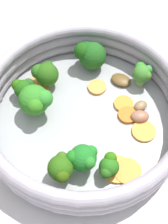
{
  "coord_description": "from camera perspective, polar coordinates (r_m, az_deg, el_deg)",
  "views": [
    {
      "loc": [
        0.09,
        0.25,
        0.43
      ],
      "look_at": [
        0.0,
        0.0,
        0.03
      ],
      "focal_mm": 50.0,
      "sensor_mm": 36.0,
      "label": 1
    }
  ],
  "objects": [
    {
      "name": "mushroom_piece_2",
      "position": [
        0.54,
        6.77,
        5.85
      ],
      "size": [
        0.04,
        0.04,
        0.01
      ],
      "primitive_type": "ellipsoid",
      "rotation": [
        0.0,
        0.0,
        2.25
      ],
      "color": "brown",
      "rests_on": "skillet"
    },
    {
      "name": "broccoli_floret_3",
      "position": [
        0.52,
        -7.05,
        6.99
      ],
      "size": [
        0.04,
        0.04,
        0.05
      ],
      "color": "#7B9F4E",
      "rests_on": "skillet"
    },
    {
      "name": "mushroom_piece_0",
      "position": [
        0.51,
        10.3,
        1.1
      ],
      "size": [
        0.03,
        0.02,
        0.01
      ],
      "primitive_type": "ellipsoid",
      "rotation": [
        0.0,
        0.0,
        0.27
      ],
      "color": "olive",
      "rests_on": "skillet"
    },
    {
      "name": "carrot_slice_5",
      "position": [
        0.53,
        2.4,
        4.55
      ],
      "size": [
        0.04,
        0.04,
        0.01
      ],
      "primitive_type": "cylinder",
      "rotation": [
        0.0,
        0.0,
        4.09
      ],
      "color": "orange",
      "rests_on": "skillet"
    },
    {
      "name": "broccoli_floret_6",
      "position": [
        0.43,
        4.62,
        -9.9
      ],
      "size": [
        0.03,
        0.03,
        0.04
      ],
      "color": "#668555",
      "rests_on": "skillet"
    },
    {
      "name": "carrot_slice_1",
      "position": [
        0.51,
        7.17,
        1.61
      ],
      "size": [
        0.04,
        0.04,
        0.01
      ],
      "primitive_type": "cylinder",
      "rotation": [
        0.0,
        0.0,
        5.87
      ],
      "color": "orange",
      "rests_on": "skillet"
    },
    {
      "name": "carrot_slice_4",
      "position": [
        0.45,
        7.96,
        -10.69
      ],
      "size": [
        0.05,
        0.05,
        0.01
      ],
      "primitive_type": "cylinder",
      "rotation": [
        0.0,
        0.0,
        1.21
      ],
      "color": "orange",
      "rests_on": "skillet"
    },
    {
      "name": "broccoli_floret_0",
      "position": [
        0.52,
        10.59,
        6.94
      ],
      "size": [
        0.03,
        0.04,
        0.04
      ],
      "color": "#7A9F5B",
      "rests_on": "skillet"
    },
    {
      "name": "carrot_slice_3",
      "position": [
        0.49,
        10.87,
        -3.47
      ],
      "size": [
        0.05,
        0.05,
        0.0
      ],
      "primitive_type": "cylinder",
      "rotation": [
        0.0,
        0.0,
        0.88
      ],
      "color": "orange",
      "rests_on": "skillet"
    },
    {
      "name": "carrot_slice_6",
      "position": [
        0.53,
        -8.84,
        4.3
      ],
      "size": [
        0.06,
        0.06,
        0.0
      ],
      "primitive_type": "cylinder",
      "rotation": [
        0.0,
        0.0,
        0.33
      ],
      "color": "#F98941",
      "rests_on": "skillet"
    },
    {
      "name": "broccoli_floret_7",
      "position": [
        0.43,
        -0.19,
        -8.41
      ],
      "size": [
        0.04,
        0.04,
        0.05
      ],
      "color": "#6DA35F",
      "rests_on": "skillet"
    },
    {
      "name": "mushroom_piece_1",
      "position": [
        0.49,
        10.17,
        -0.79
      ],
      "size": [
        0.03,
        0.03,
        0.01
      ],
      "primitive_type": "ellipsoid",
      "rotation": [
        0.0,
        0.0,
        5.97
      ],
      "color": "#8E5E46",
      "rests_on": "skillet"
    },
    {
      "name": "carrot_slice_0",
      "position": [
        0.45,
        6.01,
        -10.32
      ],
      "size": [
        0.06,
        0.06,
        0.0
      ],
      "primitive_type": "cylinder",
      "rotation": [
        0.0,
        0.0,
        2.19
      ],
      "color": "#F69737",
      "rests_on": "skillet"
    },
    {
      "name": "skillet_rim_wall",
      "position": [
        0.47,
        0.0,
        0.95
      ],
      "size": [
        0.31,
        0.31,
        0.06
      ],
      "color": "#9A929F",
      "rests_on": "skillet"
    },
    {
      "name": "ground_plane",
      "position": [
        0.51,
        0.0,
        -1.8
      ],
      "size": [
        4.0,
        4.0,
        0.0
      ],
      "primitive_type": "plane",
      "color": "#BBB6B8"
    },
    {
      "name": "carrot_slice_2",
      "position": [
        0.5,
        7.98,
        -0.55
      ],
      "size": [
        0.04,
        0.04,
        0.01
      ],
      "primitive_type": "cylinder",
      "rotation": [
        0.0,
        0.0,
        5.1
      ],
      "color": "#DB5F18",
      "rests_on": "skillet"
    },
    {
      "name": "skillet",
      "position": [
        0.5,
        0.0,
        -1.38
      ],
      "size": [
        0.29,
        0.29,
        0.01
      ],
      "primitive_type": "cylinder",
      "color": "#939699",
      "rests_on": "ground_plane"
    },
    {
      "name": "broccoli_floret_4",
      "position": [
        0.51,
        -10.93,
        4.38
      ],
      "size": [
        0.04,
        0.03,
        0.04
      ],
      "color": "#6E9B4D",
      "rests_on": "skillet"
    },
    {
      "name": "broccoli_floret_2",
      "position": [
        0.47,
        -8.86,
        2.06
      ],
      "size": [
        0.05,
        0.05,
        0.06
      ],
      "color": "#6DA45B",
      "rests_on": "skillet"
    },
    {
      "name": "skillet_rivet_left",
      "position": [
        0.53,
        -15.11,
        2.39
      ],
      "size": [
        0.01,
        0.01,
        0.01
      ],
      "primitive_type": "sphere",
      "color": "#949396",
      "rests_on": "skillet"
    },
    {
      "name": "broccoli_floret_5",
      "position": [
        0.42,
        -4.25,
        -10.26
      ],
      "size": [
        0.04,
        0.04,
        0.05
      ],
      "color": "#65914B",
      "rests_on": "skillet"
    },
    {
      "name": "broccoli_floret_1",
      "position": [
        0.54,
        1.12,
        10.47
      ],
      "size": [
        0.05,
        0.05,
        0.05
      ],
      "color": "#8BA86B",
      "rests_on": "skillet"
    }
  ]
}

